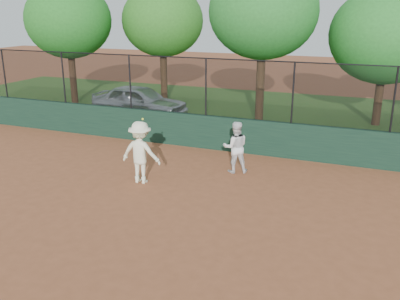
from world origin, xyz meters
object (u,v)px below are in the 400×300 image
at_px(tree_0, 68,20).
at_px(tree_1, 162,21).
at_px(player_second, 235,147).
at_px(tree_3, 386,36).
at_px(player_main, 141,152).
at_px(parked_car, 140,102).
at_px(tree_2, 263,12).

relative_size(tree_0, tree_1, 1.02).
height_order(player_second, tree_3, tree_3).
relative_size(player_main, tree_3, 0.35).
relative_size(player_main, tree_0, 0.33).
xyz_separation_m(player_second, tree_0, (-11.08, 6.90, 3.43)).
height_order(parked_car, player_second, player_second).
relative_size(tree_0, tree_2, 0.93).
distance_m(player_main, tree_3, 11.73).
relative_size(parked_car, tree_1, 0.73).
height_order(tree_2, tree_3, tree_2).
xyz_separation_m(tree_1, tree_2, (5.99, -2.74, 0.49)).
relative_size(player_second, player_main, 0.78).
distance_m(parked_car, tree_1, 5.40).
xyz_separation_m(parked_car, tree_2, (5.21, 1.37, 3.91)).
distance_m(parked_car, player_main, 7.94).
relative_size(player_second, tree_1, 0.26).
xyz_separation_m(parked_car, tree_1, (-0.78, 4.11, 3.42)).
bearing_deg(tree_3, tree_2, -164.86).
relative_size(player_second, tree_0, 0.26).
bearing_deg(tree_2, tree_1, 155.45).
relative_size(player_main, tree_2, 0.30).
xyz_separation_m(player_second, tree_3, (3.88, 7.79, 2.94)).
height_order(parked_car, tree_1, tree_1).
relative_size(player_main, tree_1, 0.33).
xyz_separation_m(player_second, tree_1, (-6.93, 9.22, 3.38)).
distance_m(tree_2, tree_3, 5.08).
bearing_deg(parked_car, tree_0, 70.77).
bearing_deg(tree_3, player_main, -122.58).
distance_m(tree_0, tree_3, 14.99).
distance_m(parked_car, player_second, 8.00).
bearing_deg(tree_2, tree_3, 15.14).
bearing_deg(tree_1, tree_0, -150.70).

